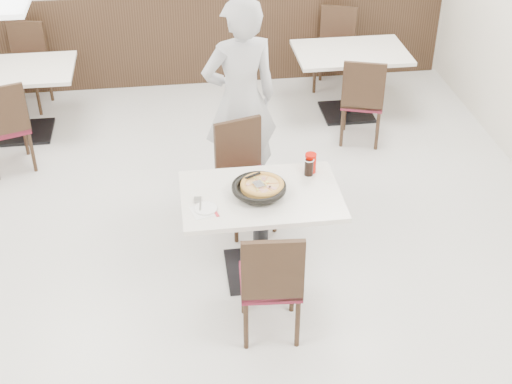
{
  "coord_description": "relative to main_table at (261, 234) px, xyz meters",
  "views": [
    {
      "loc": [
        -0.37,
        -4.53,
        3.74
      ],
      "look_at": [
        0.2,
        -0.3,
        0.88
      ],
      "focal_mm": 50.0,
      "sensor_mm": 36.0,
      "label": 1
    }
  ],
  "objects": [
    {
      "name": "diner_person",
      "position": [
        -0.01,
        1.2,
        0.56
      ],
      "size": [
        0.76,
        0.58,
        1.87
      ],
      "primitive_type": "imported",
      "rotation": [
        0.0,
        0.0,
        3.36
      ],
      "color": "#B7B8BC",
      "rests_on": "floor"
    },
    {
      "name": "side_plate",
      "position": [
        -0.43,
        -0.15,
        0.38
      ],
      "size": [
        0.19,
        0.19,
        0.01
      ],
      "primitive_type": "cylinder",
      "rotation": [
        0.0,
        0.0,
        0.12
      ],
      "color": "white",
      "rests_on": "napkin"
    },
    {
      "name": "bg_chair_left_near",
      "position": [
        -2.22,
        1.91,
        0.1
      ],
      "size": [
        0.53,
        0.53,
        0.95
      ],
      "primitive_type": null,
      "rotation": [
        0.0,
        0.0,
        0.33
      ],
      "color": "black",
      "rests_on": "floor"
    },
    {
      "name": "napkin",
      "position": [
        -0.44,
        -0.17,
        0.38
      ],
      "size": [
        0.21,
        0.21,
        0.0
      ],
      "primitive_type": "cube",
      "rotation": [
        0.0,
        0.0,
        0.26
      ],
      "color": "silver",
      "rests_on": "main_table"
    },
    {
      "name": "floor",
      "position": [
        -0.26,
        0.14,
        -0.38
      ],
      "size": [
        7.0,
        7.0,
        0.0
      ],
      "primitive_type": "plane",
      "color": "#B4B3AF",
      "rests_on": "ground"
    },
    {
      "name": "bg_table_left",
      "position": [
        -2.18,
        2.59,
        0.0
      ],
      "size": [
        1.28,
        0.93,
        0.75
      ],
      "primitive_type": null,
      "rotation": [
        0.0,
        0.0,
        0.11
      ],
      "color": "white",
      "rests_on": "floor"
    },
    {
      "name": "bg_chair_left_far",
      "position": [
        -2.2,
        3.24,
        0.1
      ],
      "size": [
        0.51,
        0.51,
        0.95
      ],
      "primitive_type": null,
      "rotation": [
        0.0,
        0.0,
        2.88
      ],
      "color": "black",
      "rests_on": "floor"
    },
    {
      "name": "bg_chair_right_far",
      "position": [
        1.32,
        3.26,
        0.1
      ],
      "size": [
        0.55,
        0.55,
        0.95
      ],
      "primitive_type": null,
      "rotation": [
        0.0,
        0.0,
        2.73
      ],
      "color": "black",
      "rests_on": "floor"
    },
    {
      "name": "pizza",
      "position": [
        0.01,
        0.01,
        0.44
      ],
      "size": [
        0.36,
        0.36,
        0.02
      ],
      "primitive_type": "cylinder",
      "rotation": [
        0.0,
        0.0,
        0.12
      ],
      "color": "#B58130",
      "rests_on": "pizza_pan"
    },
    {
      "name": "fork",
      "position": [
        -0.46,
        -0.11,
        0.39
      ],
      "size": [
        0.03,
        0.15,
        0.0
      ],
      "primitive_type": "cube",
      "rotation": [
        0.0,
        0.0,
        -0.09
      ],
      "color": "white",
      "rests_on": "side_plate"
    },
    {
      "name": "main_table",
      "position": [
        0.0,
        0.0,
        0.0
      ],
      "size": [
        1.29,
        0.94,
        0.75
      ],
      "primitive_type": null,
      "rotation": [
        0.0,
        0.0,
        0.12
      ],
      "color": "white",
      "rests_on": "floor"
    },
    {
      "name": "cola_glass",
      "position": [
        0.41,
        0.22,
        0.44
      ],
      "size": [
        0.08,
        0.08,
        0.13
      ],
      "primitive_type": "cylinder",
      "rotation": [
        0.0,
        0.0,
        0.12
      ],
      "color": "black",
      "rests_on": "main_table"
    },
    {
      "name": "bg_table_right",
      "position": [
        1.34,
        2.59,
        0.0
      ],
      "size": [
        1.23,
        0.85,
        0.75
      ],
      "primitive_type": null,
      "rotation": [
        0.0,
        0.0,
        0.04
      ],
      "color": "white",
      "rests_on": "floor"
    },
    {
      "name": "wainscot_back",
      "position": [
        -0.26,
        3.62,
        0.18
      ],
      "size": [
        5.9,
        0.03,
        1.1
      ],
      "primitive_type": "cube",
      "color": "black",
      "rests_on": "floor"
    },
    {
      "name": "pizza_pan",
      "position": [
        -0.02,
        -0.02,
        0.42
      ],
      "size": [
        0.41,
        0.41,
        0.01
      ],
      "primitive_type": "cylinder",
      "rotation": [
        0.0,
        0.0,
        0.12
      ],
      "color": "black",
      "rests_on": "trivet"
    },
    {
      "name": "trivet",
      "position": [
        0.04,
        -0.02,
        0.39
      ],
      "size": [
        0.12,
        0.12,
        0.04
      ],
      "primitive_type": "cylinder",
      "rotation": [
        0.0,
        0.0,
        0.12
      ],
      "color": "black",
      "rests_on": "main_table"
    },
    {
      "name": "red_cup",
      "position": [
        0.43,
        0.26,
        0.45
      ],
      "size": [
        0.1,
        0.1,
        0.16
      ],
      "primitive_type": "cylinder",
      "rotation": [
        0.0,
        0.0,
        0.12
      ],
      "color": "#B00900",
      "rests_on": "main_table"
    },
    {
      "name": "bg_chair_right_near",
      "position": [
        1.34,
        2.0,
        0.1
      ],
      "size": [
        0.53,
        0.53,
        0.95
      ],
      "primitive_type": null,
      "rotation": [
        0.0,
        0.0,
        -0.32
      ],
      "color": "black",
      "rests_on": "floor"
    },
    {
      "name": "chair_near",
      "position": [
        -0.03,
        -0.65,
        0.1
      ],
      "size": [
        0.45,
        0.45,
        0.95
      ],
      "primitive_type": null,
      "rotation": [
        0.0,
        0.0,
        -0.07
      ],
      "color": "black",
      "rests_on": "floor"
    },
    {
      "name": "chair_far",
      "position": [
        -0.03,
        0.64,
        0.1
      ],
      "size": [
        0.52,
        0.52,
        0.95
      ],
      "primitive_type": null,
      "rotation": [
        0.0,
        0.0,
        3.43
      ],
      "color": "black",
      "rests_on": "floor"
    },
    {
      "name": "pizza_server",
      "position": [
        -0.02,
        -0.0,
        0.47
      ],
      "size": [
        0.09,
        0.11,
        0.0
      ],
      "primitive_type": "cube",
      "rotation": [
        0.0,
        0.0,
        0.3
      ],
      "color": "white",
      "rests_on": "pizza"
    }
  ]
}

